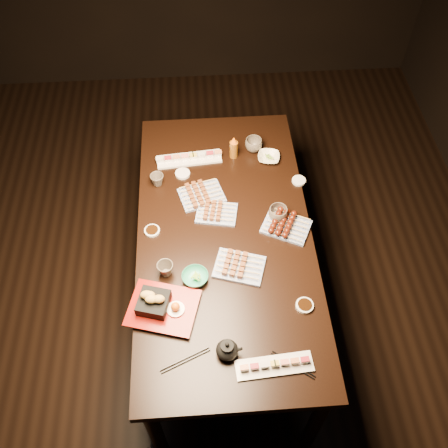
{
  "coord_description": "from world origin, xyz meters",
  "views": [
    {
      "loc": [
        0.08,
        -1.37,
        2.83
      ],
      "look_at": [
        0.18,
        0.19,
        0.77
      ],
      "focal_mm": 40.0,
      "sensor_mm": 36.0,
      "label": 1
    }
  ],
  "objects_px": {
    "tempura_tray": "(162,304)",
    "teacup_mid_right": "(278,214)",
    "teacup_near_left": "(165,269)",
    "condiment_bottle": "(234,147)",
    "edamame_bowl_cream": "(269,158)",
    "teapot": "(227,349)",
    "teacup_far_right": "(254,145)",
    "sushi_platter_far": "(189,157)",
    "dining_table": "(225,272)",
    "teacup_far_left": "(157,180)",
    "sushi_platter_near": "(275,365)",
    "edamame_bowl_green": "(195,277)",
    "yakitori_plate_right": "(239,265)",
    "yakitori_plate_left": "(202,193)",
    "yakitori_plate_center": "(217,211)"
  },
  "relations": [
    {
      "from": "edamame_bowl_cream",
      "to": "tempura_tray",
      "type": "distance_m",
      "value": 1.11
    },
    {
      "from": "dining_table",
      "to": "condiment_bottle",
      "type": "xyz_separation_m",
      "value": [
        0.09,
        0.56,
        0.45
      ]
    },
    {
      "from": "edamame_bowl_green",
      "to": "tempura_tray",
      "type": "bearing_deg",
      "value": -135.26
    },
    {
      "from": "tempura_tray",
      "to": "sushi_platter_near",
      "type": "bearing_deg",
      "value": -16.74
    },
    {
      "from": "dining_table",
      "to": "sushi_platter_near",
      "type": "distance_m",
      "value": 0.84
    },
    {
      "from": "dining_table",
      "to": "teacup_far_left",
      "type": "bearing_deg",
      "value": 140.19
    },
    {
      "from": "sushi_platter_near",
      "to": "teapot",
      "type": "relative_size",
      "value": 2.89
    },
    {
      "from": "sushi_platter_far",
      "to": "teacup_far_right",
      "type": "bearing_deg",
      "value": -176.35
    },
    {
      "from": "edamame_bowl_cream",
      "to": "teacup_mid_right",
      "type": "xyz_separation_m",
      "value": [
        -0.01,
        -0.43,
        0.02
      ]
    },
    {
      "from": "sushi_platter_near",
      "to": "teapot",
      "type": "bearing_deg",
      "value": 155.93
    },
    {
      "from": "yakitori_plate_left",
      "to": "teacup_far_right",
      "type": "bearing_deg",
      "value": 31.21
    },
    {
      "from": "yakitori_plate_right",
      "to": "teacup_far_right",
      "type": "distance_m",
      "value": 0.83
    },
    {
      "from": "sushi_platter_near",
      "to": "sushi_platter_far",
      "type": "relative_size",
      "value": 0.9
    },
    {
      "from": "teacup_far_left",
      "to": "condiment_bottle",
      "type": "height_order",
      "value": "condiment_bottle"
    },
    {
      "from": "edamame_bowl_green",
      "to": "condiment_bottle",
      "type": "bearing_deg",
      "value": 73.01
    },
    {
      "from": "sushi_platter_far",
      "to": "yakitori_plate_center",
      "type": "height_order",
      "value": "yakitori_plate_center"
    },
    {
      "from": "yakitori_plate_right",
      "to": "yakitori_plate_left",
      "type": "relative_size",
      "value": 1.02
    },
    {
      "from": "edamame_bowl_cream",
      "to": "teacup_far_right",
      "type": "bearing_deg",
      "value": 132.91
    },
    {
      "from": "edamame_bowl_cream",
      "to": "teacup_near_left",
      "type": "height_order",
      "value": "teacup_near_left"
    },
    {
      "from": "dining_table",
      "to": "teacup_far_right",
      "type": "bearing_deg",
      "value": 77.64
    },
    {
      "from": "dining_table",
      "to": "edamame_bowl_green",
      "type": "xyz_separation_m",
      "value": [
        -0.16,
        -0.26,
        0.4
      ]
    },
    {
      "from": "sushi_platter_far",
      "to": "teapot",
      "type": "height_order",
      "value": "teapot"
    },
    {
      "from": "sushi_platter_far",
      "to": "tempura_tray",
      "type": "height_order",
      "value": "tempura_tray"
    },
    {
      "from": "dining_table",
      "to": "yakitori_plate_center",
      "type": "xyz_separation_m",
      "value": [
        -0.03,
        0.13,
        0.4
      ]
    },
    {
      "from": "yakitori_plate_center",
      "to": "teacup_mid_right",
      "type": "relative_size",
      "value": 2.12
    },
    {
      "from": "sushi_platter_far",
      "to": "teacup_far_right",
      "type": "distance_m",
      "value": 0.39
    },
    {
      "from": "teapot",
      "to": "teacup_far_right",
      "type": "bearing_deg",
      "value": 83.4
    },
    {
      "from": "dining_table",
      "to": "sushi_platter_near",
      "type": "bearing_deg",
      "value": -70.18
    },
    {
      "from": "teapot",
      "to": "dining_table",
      "type": "bearing_deg",
      "value": 91.48
    },
    {
      "from": "yakitori_plate_left",
      "to": "condiment_bottle",
      "type": "height_order",
      "value": "condiment_bottle"
    },
    {
      "from": "edamame_bowl_green",
      "to": "teacup_near_left",
      "type": "bearing_deg",
      "value": 162.1
    },
    {
      "from": "yakitori_plate_right",
      "to": "edamame_bowl_green",
      "type": "relative_size",
      "value": 1.85
    },
    {
      "from": "tempura_tray",
      "to": "teacup_mid_right",
      "type": "bearing_deg",
      "value": 55.47
    },
    {
      "from": "condiment_bottle",
      "to": "teacup_near_left",
      "type": "bearing_deg",
      "value": -116.82
    },
    {
      "from": "yakitori_plate_right",
      "to": "teacup_far_left",
      "type": "bearing_deg",
      "value": 142.32
    },
    {
      "from": "tempura_tray",
      "to": "teapot",
      "type": "bearing_deg",
      "value": -23.93
    },
    {
      "from": "teacup_near_left",
      "to": "tempura_tray",
      "type": "bearing_deg",
      "value": -93.63
    },
    {
      "from": "edamame_bowl_green",
      "to": "teacup_far_left",
      "type": "height_order",
      "value": "teacup_far_left"
    },
    {
      "from": "sushi_platter_far",
      "to": "teacup_mid_right",
      "type": "distance_m",
      "value": 0.65
    },
    {
      "from": "tempura_tray",
      "to": "condiment_bottle",
      "type": "height_order",
      "value": "condiment_bottle"
    },
    {
      "from": "dining_table",
      "to": "tempura_tray",
      "type": "xyz_separation_m",
      "value": [
        -0.31,
        -0.41,
        0.43
      ]
    },
    {
      "from": "tempura_tray",
      "to": "teacup_near_left",
      "type": "distance_m",
      "value": 0.2
    },
    {
      "from": "sushi_platter_near",
      "to": "teapot",
      "type": "xyz_separation_m",
      "value": [
        -0.2,
        0.07,
        0.03
      ]
    },
    {
      "from": "teacup_far_right",
      "to": "teapot",
      "type": "distance_m",
      "value": 1.27
    },
    {
      "from": "condiment_bottle",
      "to": "tempura_tray",
      "type": "bearing_deg",
      "value": -112.57
    },
    {
      "from": "dining_table",
      "to": "yakitori_plate_right",
      "type": "distance_m",
      "value": 0.46
    },
    {
      "from": "tempura_tray",
      "to": "teacup_far_left",
      "type": "xyz_separation_m",
      "value": [
        -0.03,
        0.78,
        -0.02
      ]
    },
    {
      "from": "dining_table",
      "to": "teacup_near_left",
      "type": "height_order",
      "value": "teacup_near_left"
    },
    {
      "from": "yakitori_plate_center",
      "to": "teacup_far_left",
      "type": "bearing_deg",
      "value": 154.01
    },
    {
      "from": "sushi_platter_far",
      "to": "yakitori_plate_center",
      "type": "relative_size",
      "value": 1.75
    }
  ]
}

